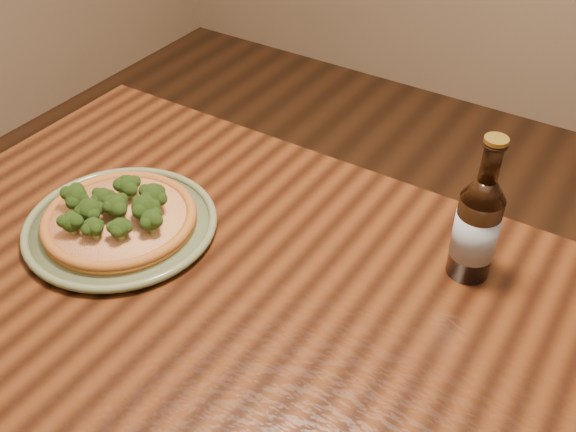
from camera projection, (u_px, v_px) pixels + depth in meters
The scene contains 4 objects.
table at pixel (326, 414), 0.95m from camera, with size 1.60×0.90×0.75m.
plate at pixel (121, 225), 1.12m from camera, with size 0.32×0.32×0.02m.
pizza at pixel (119, 217), 1.11m from camera, with size 0.26×0.26×0.07m.
beer_bottle at pixel (477, 226), 0.99m from camera, with size 0.07×0.07×0.24m.
Camera 1 is at (0.26, -0.41, 1.47)m, focal length 42.00 mm.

